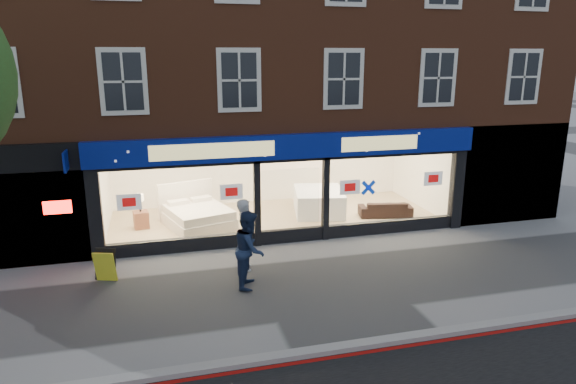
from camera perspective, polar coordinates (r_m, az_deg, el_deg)
name	(u,v)px	position (r m, az deg, el deg)	size (l,w,h in m)	color
ground	(324,284)	(12.89, 4.03, -10.11)	(120.00, 120.00, 0.00)	gray
kerb_line	(376,351)	(10.36, 9.78, -17.01)	(60.00, 0.10, 0.01)	#8C0A07
kerb_stone	(372,343)	(10.48, 9.32, -16.21)	(60.00, 0.25, 0.12)	gray
showroom_floor	(275,218)	(17.58, -1.45, -2.96)	(11.00, 4.50, 0.10)	tan
building	(262,18)	(18.41, -2.92, 18.72)	(19.00, 8.26, 10.30)	brown
display_bed	(197,215)	(16.85, -10.07, -2.55)	(2.41, 2.67, 1.27)	white
bedside_table	(141,220)	(17.06, -16.00, -2.97)	(0.45, 0.45, 0.55)	brown
mattress_stack	(319,201)	(17.97, 3.42, -1.06)	(2.02, 2.35, 0.81)	white
sofa	(385,209)	(17.94, 10.75, -1.82)	(1.79, 0.70, 0.52)	black
a_board	(105,265)	(13.64, -19.65, -7.69)	(0.53, 0.34, 0.81)	yellow
pedestrian_grey	(246,234)	(13.42, -4.73, -4.70)	(0.69, 0.46, 1.90)	#B4B6BD
pedestrian_blue	(250,249)	(12.43, -4.27, -6.33)	(0.92, 0.72, 1.90)	#182645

